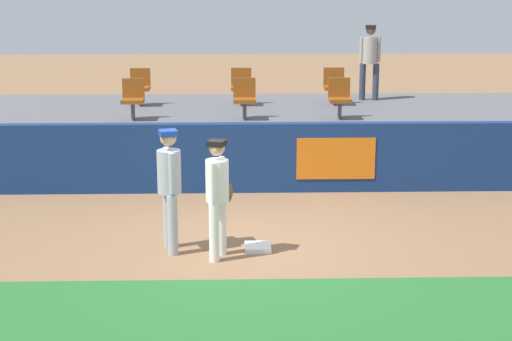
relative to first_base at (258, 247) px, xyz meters
name	(u,v)px	position (x,y,z in m)	size (l,w,h in m)	color
ground_plane	(242,249)	(-0.24, 0.05, -0.04)	(60.00, 60.00, 0.00)	#846042
grass_foreground_strip	(245,323)	(-0.24, -2.61, -0.04)	(18.00, 2.80, 0.01)	#26662B
first_base	(258,247)	(0.00, 0.00, 0.00)	(0.40, 0.40, 0.08)	white
player_fielder_home	(218,191)	(-0.59, -0.32, 0.99)	(0.46, 0.52, 1.78)	white
player_runner_visitor	(169,182)	(-1.32, 0.00, 1.04)	(0.44, 0.51, 1.87)	#9EA3AD
field_wall	(241,158)	(-0.23, 3.35, 0.63)	(18.00, 0.26, 1.34)	navy
bleacher_platform	(239,136)	(-0.24, 5.92, 0.54)	(18.00, 4.80, 1.16)	#59595E
seat_back_center	(241,84)	(-0.18, 6.59, 1.59)	(0.46, 0.44, 0.84)	#4C4C51
seat_front_right	(340,96)	(1.83, 4.79, 1.59)	(0.45, 0.44, 0.84)	#4C4C51
seat_back_left	(140,85)	(-2.49, 6.59, 1.59)	(0.45, 0.44, 0.84)	#4C4C51
seat_back_right	(334,84)	(1.94, 6.59, 1.59)	(0.47, 0.44, 0.84)	#4C4C51
seat_front_left	(133,97)	(-2.43, 4.79, 1.59)	(0.45, 0.44, 0.84)	#4C4C51
seat_front_center	(244,96)	(-0.13, 4.79, 1.59)	(0.46, 0.44, 0.84)	#4C4C51
spectator_hooded	(370,57)	(2.85, 7.26, 2.14)	(0.48, 0.39, 1.76)	#33384C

